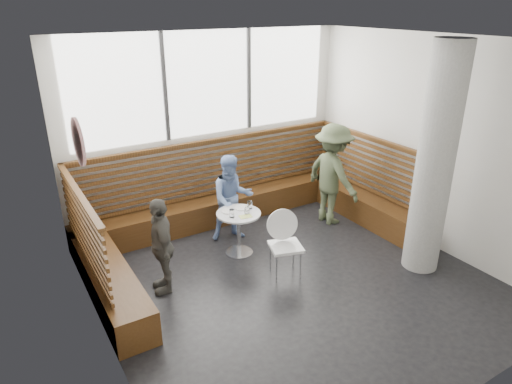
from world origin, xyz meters
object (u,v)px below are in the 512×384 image
cafe_table (239,225)px  child_back (232,198)px  concrete_column (435,163)px  child_left (162,245)px  cafe_chair (283,239)px  adult_man (333,174)px

cafe_table → child_back: bearing=72.1°
concrete_column → cafe_table: size_ratio=4.66×
child_back → child_left: bearing=-137.2°
cafe_table → child_back: (0.16, 0.49, 0.22)m
concrete_column → child_left: (-3.42, 1.39, -0.94)m
cafe_table → child_back: 0.56m
cafe_table → cafe_chair: (0.25, -0.80, 0.06)m
cafe_table → cafe_chair: bearing=-72.4°
concrete_column → adult_man: size_ratio=1.82×
concrete_column → child_back: size_ratio=2.26×
adult_man → child_left: size_ratio=1.32×
concrete_column → child_left: concrete_column is taller
cafe_chair → child_back: 1.31m
cafe_chair → child_left: child_left is taller
cafe_table → adult_man: 1.97m
concrete_column → cafe_chair: bearing=154.5°
concrete_column → cafe_table: bearing=141.3°
cafe_table → adult_man: adult_man is taller
adult_man → cafe_table: bearing=92.3°
child_back → adult_man: bearing=3.5°
concrete_column → child_back: concrete_column is taller
child_left → adult_man: bearing=108.9°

